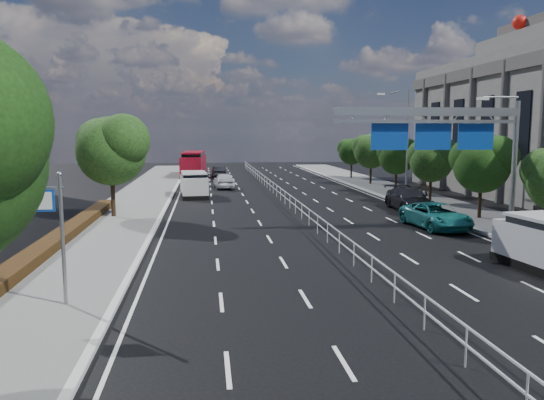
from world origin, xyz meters
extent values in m
plane|color=black|center=(0.00, 0.00, 0.00)|extent=(160.00, 160.00, 0.00)
cube|color=slate|center=(-11.50, 0.00, 0.07)|extent=(5.00, 140.00, 0.14)
cube|color=silver|center=(-9.00, 0.00, 0.07)|extent=(0.25, 140.00, 0.15)
cube|color=silver|center=(0.00, 22.50, 1.00)|extent=(0.05, 85.00, 0.05)
cube|color=silver|center=(0.00, 22.50, 0.55)|extent=(0.05, 85.00, 0.05)
cube|color=black|center=(-13.30, 5.00, 0.36)|extent=(1.00, 36.00, 0.44)
cylinder|color=gray|center=(-10.50, 0.00, 2.10)|extent=(0.12, 0.12, 4.20)
sphere|color=gray|center=(-10.50, 0.00, 4.25)|extent=(0.18, 0.18, 0.18)
cylinder|color=gray|center=(-11.05, 0.00, 3.85)|extent=(1.30, 0.07, 0.07)
cube|color=#0E399B|center=(-11.35, 0.00, 3.45)|extent=(1.35, 0.06, 0.68)
cube|color=white|center=(-11.35, 0.04, 3.45)|extent=(1.20, 0.01, 0.54)
cube|color=white|center=(-11.35, -0.04, 3.45)|extent=(1.20, 0.01, 0.54)
cylinder|color=gray|center=(10.60, 10.00, 3.60)|extent=(0.28, 0.28, 7.20)
cube|color=gray|center=(5.60, 10.00, 6.60)|extent=(10.20, 0.25, 0.45)
cube|color=gray|center=(5.60, 10.00, 6.10)|extent=(10.20, 0.18, 0.18)
cylinder|color=gray|center=(9.60, 10.00, 7.40)|extent=(2.00, 0.10, 0.10)
cube|color=silver|center=(8.60, 10.00, 7.30)|extent=(0.60, 0.25, 0.15)
cube|color=#0E399B|center=(8.40, 10.18, 5.30)|extent=(2.00, 0.08, 1.40)
cube|color=white|center=(8.40, 10.23, 5.30)|extent=(1.80, 0.02, 1.20)
cube|color=#0E399B|center=(6.00, 10.18, 5.30)|extent=(2.00, 0.08, 1.40)
cube|color=white|center=(6.00, 10.23, 5.30)|extent=(1.80, 0.02, 1.20)
cube|color=#0E399B|center=(3.60, 10.18, 5.30)|extent=(2.00, 0.08, 1.40)
cube|color=white|center=(3.60, 10.23, 5.30)|extent=(1.80, 0.02, 1.20)
cylinder|color=gray|center=(10.80, 26.00, 4.50)|extent=(0.16, 0.16, 9.00)
cylinder|color=gray|center=(9.60, 26.00, 8.80)|extent=(0.10, 2.40, 0.10)
cube|color=silver|center=(8.40, 26.00, 8.65)|extent=(0.60, 0.25, 0.15)
cube|color=#4C4947|center=(16.90, 22.00, 10.60)|extent=(0.40, 36.00, 1.00)
sphere|color=#B2140C|center=(17.80, 22.00, 13.80)|extent=(1.10, 1.10, 1.10)
cylinder|color=black|center=(-12.00, 18.00, 1.75)|extent=(0.28, 0.28, 3.50)
sphere|color=black|center=(-12.00, 18.00, 4.34)|extent=(4.40, 4.40, 4.40)
sphere|color=black|center=(-11.12, 17.34, 5.04)|extent=(3.30, 3.30, 3.30)
sphere|color=black|center=(-12.77, 18.66, 4.90)|extent=(3.08, 3.08, 3.08)
sphere|color=black|center=(10.64, 7.48, 3.64)|extent=(2.24, 2.24, 2.24)
cylinder|color=black|center=(11.20, 14.50, 1.40)|extent=(0.22, 0.22, 2.80)
sphere|color=black|center=(11.20, 14.50, 3.47)|extent=(3.50, 3.50, 3.50)
sphere|color=black|center=(11.90, 13.97, 4.03)|extent=(2.62, 2.62, 2.62)
sphere|color=black|center=(10.59, 15.03, 3.92)|extent=(2.45, 2.45, 2.45)
cylinder|color=black|center=(11.20, 22.00, 1.35)|extent=(0.22, 0.22, 2.70)
sphere|color=black|center=(11.20, 22.00, 3.35)|extent=(3.30, 3.30, 3.30)
sphere|color=black|center=(11.86, 21.50, 3.89)|extent=(2.48, 2.48, 2.47)
sphere|color=black|center=(10.62, 22.50, 3.78)|extent=(2.31, 2.31, 2.31)
cylinder|color=black|center=(11.20, 29.50, 1.32)|extent=(0.21, 0.21, 2.65)
sphere|color=black|center=(11.20, 29.50, 3.29)|extent=(3.20, 3.20, 3.20)
sphere|color=black|center=(11.84, 29.02, 3.82)|extent=(2.40, 2.40, 2.40)
sphere|color=black|center=(10.64, 29.98, 3.71)|extent=(2.24, 2.24, 2.24)
cylinder|color=black|center=(11.20, 37.00, 1.43)|extent=(0.23, 0.23, 2.85)
sphere|color=black|center=(11.20, 37.00, 3.53)|extent=(3.60, 3.60, 3.60)
sphere|color=black|center=(11.92, 36.46, 4.10)|extent=(2.70, 2.70, 2.70)
sphere|color=black|center=(10.57, 37.54, 3.99)|extent=(2.52, 2.52, 2.52)
cylinder|color=black|center=(11.20, 44.50, 1.30)|extent=(0.21, 0.21, 2.60)
sphere|color=black|center=(11.20, 44.50, 3.22)|extent=(3.10, 3.10, 3.10)
sphere|color=black|center=(11.82, 44.03, 3.74)|extent=(2.32, 2.33, 2.32)
sphere|color=black|center=(10.66, 44.97, 3.64)|extent=(2.17, 2.17, 2.17)
cube|color=black|center=(-7.06, 28.85, 0.18)|extent=(2.56, 5.14, 0.36)
cube|color=beige|center=(-7.06, 28.85, 1.04)|extent=(2.51, 5.04, 1.47)
cube|color=black|center=(-7.06, 28.85, 1.77)|extent=(2.23, 3.67, 0.65)
cube|color=beige|center=(-7.06, 28.85, 2.10)|extent=(2.34, 3.96, 0.13)
cylinder|color=black|center=(-7.81, 27.17, 0.37)|extent=(0.37, 0.76, 0.73)
cylinder|color=black|center=(-6.05, 27.32, 0.37)|extent=(0.37, 0.76, 0.73)
cylinder|color=black|center=(-8.08, 30.38, 0.37)|extent=(0.37, 0.76, 0.73)
cylinder|color=black|center=(-6.32, 30.53, 0.37)|extent=(0.37, 0.76, 0.73)
cube|color=black|center=(-7.50, 49.89, 0.16)|extent=(3.14, 10.63, 0.31)
cube|color=maroon|center=(-7.50, 49.89, 1.51)|extent=(3.08, 10.42, 2.13)
cube|color=black|center=(-7.50, 49.89, 2.57)|extent=(2.71, 7.54, 0.94)
cube|color=maroon|center=(-7.50, 49.89, 3.04)|extent=(2.84, 8.16, 0.19)
cylinder|color=black|center=(-8.74, 46.56, 0.32)|extent=(0.31, 0.66, 0.65)
cylinder|color=black|center=(-6.68, 46.44, 0.32)|extent=(0.31, 0.66, 0.65)
cylinder|color=black|center=(-8.32, 53.35, 0.32)|extent=(0.31, 0.66, 0.65)
cylinder|color=black|center=(-6.26, 53.22, 0.32)|extent=(0.31, 0.66, 0.65)
imported|color=silver|center=(-4.27, 35.52, 0.77)|extent=(2.19, 4.67, 1.55)
imported|color=black|center=(-4.46, 48.25, 0.70)|extent=(1.66, 4.29, 1.40)
cylinder|color=black|center=(6.58, 3.59, 0.37)|extent=(0.40, 0.77, 0.74)
imported|color=#166264|center=(7.16, 12.00, 0.73)|extent=(2.91, 5.44, 1.45)
imported|color=black|center=(8.30, 19.00, 0.80)|extent=(2.41, 5.60, 1.61)
imported|color=gray|center=(12.38, 26.30, 1.13)|extent=(1.04, 0.86, 1.97)
camera|label=1|loc=(-6.04, -16.89, 5.55)|focal=35.00mm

